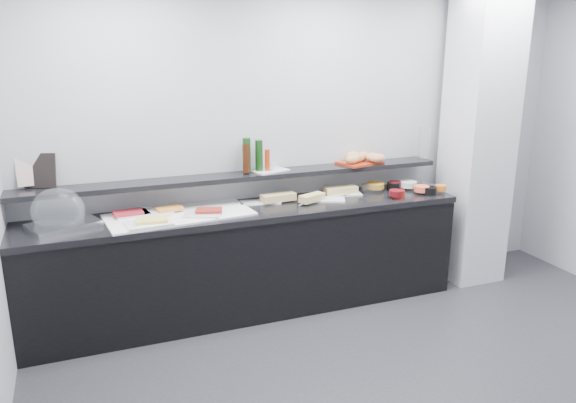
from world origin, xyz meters
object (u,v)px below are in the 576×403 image
object	(u,v)px
framed_print	(40,171)
carafe	(424,143)
cloche_base	(64,225)
condiment_tray	(270,171)
bread_tray	(360,163)
sandwich_plate_mid	(323,199)

from	to	relation	value
framed_print	carafe	bearing A→B (deg)	15.50
cloche_base	carafe	distance (m)	3.19
condiment_tray	bread_tray	xyz separation A→B (m)	(0.85, 0.00, 0.00)
carafe	framed_print	bearing A→B (deg)	177.79
cloche_base	bread_tray	bearing A→B (deg)	-18.51
framed_print	bread_tray	world-z (taller)	framed_print
bread_tray	framed_print	bearing A→B (deg)	162.88
condiment_tray	cloche_base	bearing A→B (deg)	167.41
cloche_base	sandwich_plate_mid	xyz separation A→B (m)	(2.08, -0.01, -0.01)
sandwich_plate_mid	carafe	size ratio (longest dim) A/B	1.22
condiment_tray	sandwich_plate_mid	bearing A→B (deg)	-42.03
cloche_base	framed_print	bearing A→B (deg)	93.26
carafe	condiment_tray	bearing A→B (deg)	179.06
cloche_base	sandwich_plate_mid	distance (m)	2.08
carafe	sandwich_plate_mid	bearing A→B (deg)	-171.82
framed_print	condiment_tray	world-z (taller)	framed_print
cloche_base	framed_print	distance (m)	0.47
cloche_base	bread_tray	xyz separation A→B (m)	(2.51, 0.17, 0.24)
framed_print	condiment_tray	bearing A→B (deg)	14.43
cloche_base	condiment_tray	distance (m)	1.69
framed_print	condiment_tray	size ratio (longest dim) A/B	0.90
cloche_base	condiment_tray	bearing A→B (deg)	-16.62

